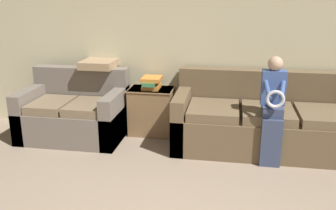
{
  "coord_description": "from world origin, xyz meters",
  "views": [
    {
      "loc": [
        0.36,
        -1.82,
        1.91
      ],
      "look_at": [
        -0.28,
        1.91,
        0.74
      ],
      "focal_mm": 40.0,
      "sensor_mm": 36.0,
      "label": 1
    }
  ],
  "objects": [
    {
      "name": "wall_back",
      "position": [
        0.0,
        3.21,
        1.27
      ],
      "size": [
        7.03,
        0.06,
        2.55
      ],
      "color": "beige",
      "rests_on": "ground_plane"
    },
    {
      "name": "couch_main",
      "position": [
        0.82,
        2.71,
        0.33
      ],
      "size": [
        2.25,
        0.96,
        0.92
      ],
      "color": "brown",
      "rests_on": "ground_plane"
    },
    {
      "name": "couch_side",
      "position": [
        -1.68,
        2.66,
        0.32
      ],
      "size": [
        1.32,
        0.88,
        0.9
      ],
      "color": "#70665B",
      "rests_on": "ground_plane"
    },
    {
      "name": "child_left_seated",
      "position": [
        0.84,
        2.3,
        0.67
      ],
      "size": [
        0.27,
        0.37,
        1.22
      ],
      "color": "#384260",
      "rests_on": "ground_plane"
    },
    {
      "name": "side_shelf",
      "position": [
        -0.69,
        2.95,
        0.33
      ],
      "size": [
        0.6,
        0.43,
        0.64
      ],
      "color": "olive",
      "rests_on": "ground_plane"
    },
    {
      "name": "book_stack",
      "position": [
        -0.68,
        2.95,
        0.72
      ],
      "size": [
        0.25,
        0.32,
        0.16
      ],
      "color": "orange",
      "rests_on": "side_shelf"
    },
    {
      "name": "throw_pillow",
      "position": [
        -1.42,
        2.96,
        0.95
      ],
      "size": [
        0.45,
        0.45,
        0.1
      ],
      "color": "#A38460",
      "rests_on": "couch_side"
    }
  ]
}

